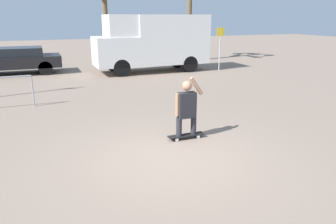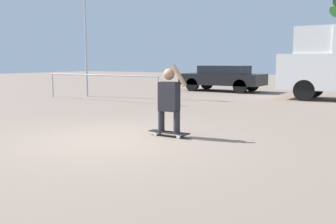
# 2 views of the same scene
# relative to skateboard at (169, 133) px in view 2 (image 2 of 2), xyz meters

# --- Properties ---
(ground_plane) EXTENTS (80.00, 80.00, 0.00)m
(ground_plane) POSITION_rel_skateboard_xyz_m (-0.78, -0.92, -0.08)
(ground_plane) COLOR gray
(skateboard) EXTENTS (0.94, 0.22, 0.10)m
(skateboard) POSITION_rel_skateboard_xyz_m (0.00, 0.00, 0.00)
(skateboard) COLOR black
(skateboard) RESTS_ON ground_plane
(person_skateboarder) EXTENTS (0.72, 0.24, 1.45)m
(person_skateboarder) POSITION_rel_skateboard_xyz_m (-0.00, -0.00, 0.77)
(person_skateboarder) COLOR #28282D
(person_skateboarder) RESTS_ON skateboard
(parked_car_black) EXTENTS (4.41, 1.94, 1.38)m
(parked_car_black) POSITION_rel_skateboard_xyz_m (-4.18, 11.97, 0.68)
(parked_car_black) COLOR black
(parked_car_black) RESTS_ON ground_plane
(flagpole) EXTENTS (0.84, 0.12, 5.89)m
(flagpole) POSITION_rel_skateboard_xyz_m (-8.17, 5.85, 3.21)
(flagpole) COLOR #B7B7BC
(flagpole) RESTS_ON ground_plane
(plaza_railing_segment) EXTENTS (5.78, 0.05, 1.08)m
(plaza_railing_segment) POSITION_rel_skateboard_xyz_m (-6.33, 4.69, 0.85)
(plaza_railing_segment) COLOR #99999E
(plaza_railing_segment) RESTS_ON ground_plane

